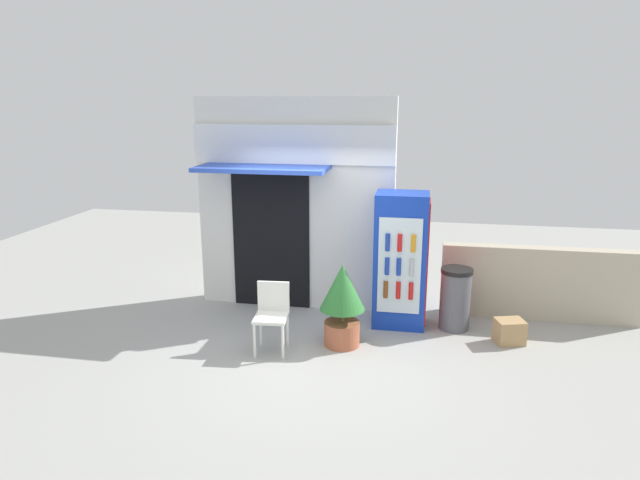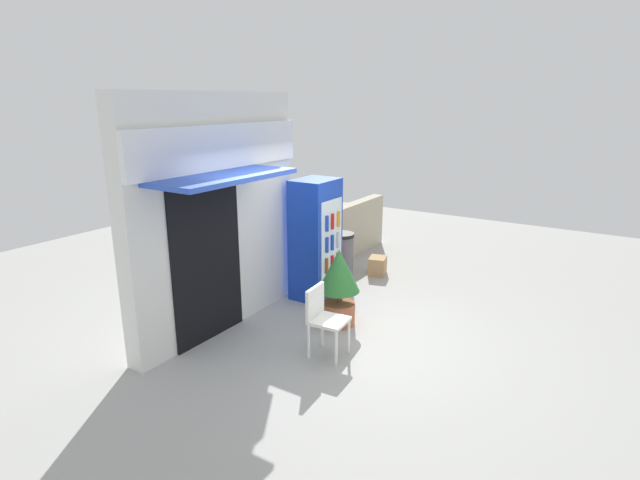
# 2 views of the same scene
# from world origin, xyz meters

# --- Properties ---
(ground) EXTENTS (16.00, 16.00, 0.00)m
(ground) POSITION_xyz_m (0.00, 0.00, 0.00)
(ground) COLOR #A3A39E
(storefront_building) EXTENTS (2.99, 1.06, 3.19)m
(storefront_building) POSITION_xyz_m (-0.54, 1.63, 1.64)
(storefront_building) COLOR silver
(storefront_building) RESTS_ON ground
(drink_cooler) EXTENTS (0.74, 0.64, 1.92)m
(drink_cooler) POSITION_xyz_m (1.11, 1.12, 0.96)
(drink_cooler) COLOR #1438B2
(drink_cooler) RESTS_ON ground
(plastic_chair) EXTENTS (0.44, 0.46, 0.89)m
(plastic_chair) POSITION_xyz_m (-0.47, -0.01, 0.52)
(plastic_chair) COLOR white
(plastic_chair) RESTS_ON ground
(potted_plant_near_shop) EXTENTS (0.59, 0.59, 1.11)m
(potted_plant_near_shop) POSITION_xyz_m (0.40, 0.28, 0.64)
(potted_plant_near_shop) COLOR #AD5B3D
(potted_plant_near_shop) RESTS_ON ground
(trash_bin) EXTENTS (0.44, 0.44, 0.88)m
(trash_bin) POSITION_xyz_m (1.88, 1.10, 0.45)
(trash_bin) COLOR #595960
(trash_bin) RESTS_ON ground
(stone_boundary_wall) EXTENTS (2.80, 0.23, 1.08)m
(stone_boundary_wall) POSITION_xyz_m (3.10, 1.69, 0.54)
(stone_boundary_wall) COLOR #B7AD93
(stone_boundary_wall) RESTS_ON ground
(cardboard_box) EXTENTS (0.43, 0.38, 0.32)m
(cardboard_box) POSITION_xyz_m (2.58, 0.74, 0.16)
(cardboard_box) COLOR tan
(cardboard_box) RESTS_ON ground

